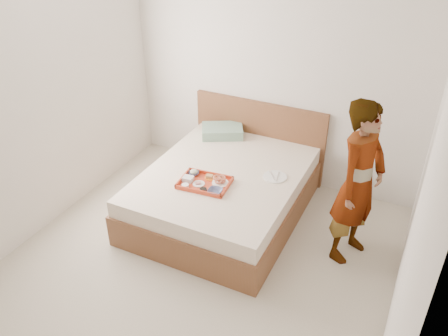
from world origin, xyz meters
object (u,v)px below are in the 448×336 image
tray (205,183)px  dinner_plate (275,177)px  bed (224,193)px  person (359,184)px

tray → dinner_plate: tray is taller
bed → dinner_plate: bearing=15.3°
tray → bed: bearing=71.1°
tray → person: 1.49m
bed → dinner_plate: 0.60m
tray → person: person is taller
tray → person: (1.45, 0.26, 0.26)m
person → dinner_plate: bearing=97.9°
tray → person: size_ratio=0.31×
tray → dinner_plate: bearing=31.3°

